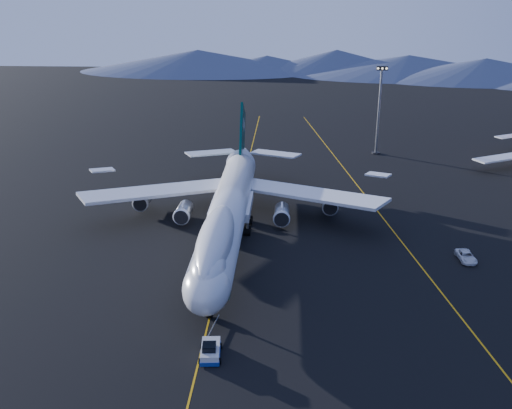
# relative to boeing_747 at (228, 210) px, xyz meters

# --- Properties ---
(ground) EXTENTS (500.00, 500.00, 0.00)m
(ground) POSITION_rel_boeing_747_xyz_m (-0.00, -0.03, -5.81)
(ground) COLOR black
(ground) RESTS_ON ground
(taxiway_line_main) EXTENTS (0.25, 220.00, 0.01)m
(taxiway_line_main) POSITION_rel_boeing_747_xyz_m (-0.00, -0.03, -5.80)
(taxiway_line_main) COLOR #E09D0D
(taxiway_line_main) RESTS_ON ground
(taxiway_line_side) EXTENTS (28.08, 198.09, 0.01)m
(taxiway_line_side) POSITION_rel_boeing_747_xyz_m (30.00, 9.97, -5.80)
(taxiway_line_side) COLOR #E09D0D
(taxiway_line_side) RESTS_ON ground
(boeing_747) EXTENTS (59.62, 72.43, 19.37)m
(boeing_747) POSITION_rel_boeing_747_xyz_m (0.00, 0.00, 0.00)
(boeing_747) COLOR silver
(boeing_747) RESTS_ON ground
(pushback_tug) EXTENTS (3.03, 4.92, 2.07)m
(pushback_tug) POSITION_rel_boeing_747_xyz_m (1.30, -35.37, -5.16)
(pushback_tug) COLOR silver
(pushback_tug) RESTS_ON ground
(service_van) EXTENTS (2.75, 5.47, 1.49)m
(service_van) POSITION_rel_boeing_747_xyz_m (40.67, -6.29, -5.07)
(service_van) COLOR silver
(service_van) RESTS_ON ground
(floodlight_mast) EXTENTS (2.95, 2.22, 23.91)m
(floodlight_mast) POSITION_rel_boeing_747_xyz_m (35.00, 60.95, 6.30)
(floodlight_mast) COLOR black
(floodlight_mast) RESTS_ON ground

